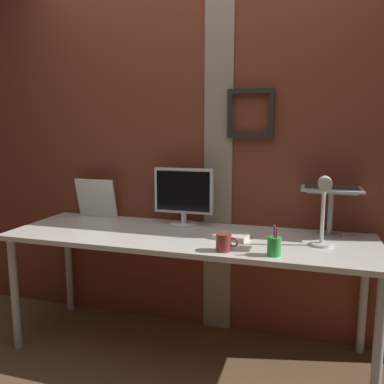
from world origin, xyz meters
The scene contains 11 objects.
ground_plane centered at (0.00, 0.00, 0.00)m, with size 6.00×6.00×0.00m, color brown.
brick_wall_back centered at (0.00, 0.46, 1.18)m, with size 3.71×0.15×2.35m.
desk centered at (-0.01, 0.05, 0.70)m, with size 2.23×0.71×0.76m.
monitor centered at (-0.11, 0.28, 0.98)m, with size 0.40×0.18×0.38m.
laptop_stand centered at (0.82, 0.28, 0.95)m, with size 0.28×0.22×0.28m.
laptop centered at (0.82, 0.35, 1.09)m, with size 0.35×0.32×0.20m.
whiteboard_panel centered at (-0.79, 0.32, 0.90)m, with size 0.30×0.02×0.29m, color white.
desk_lamp centered at (0.77, 0.00, 1.01)m, with size 0.12×0.20×0.40m.
pen_cup centered at (0.53, -0.20, 0.81)m, with size 0.07×0.07×0.16m.
coffee_mug centered at (0.27, -0.20, 0.81)m, with size 0.12×0.08×0.09m.
paper_clutter_stack centered at (0.27, 0.05, 0.78)m, with size 0.20×0.14×0.03m, color silver.
Camera 1 is at (0.70, -2.19, 1.40)m, focal length 36.98 mm.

